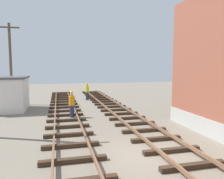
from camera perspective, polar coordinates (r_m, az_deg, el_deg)
name	(u,v)px	position (r m, az deg, el deg)	size (l,w,h in m)	color
ground_plane	(148,155)	(9.21, 9.37, -16.59)	(80.00, 80.00, 0.00)	slate
track_near_building	(172,150)	(9.61, 15.37, -14.94)	(2.50, 45.54, 0.32)	#38281C
track_centre	(73,159)	(8.51, -10.12, -17.61)	(2.50, 45.54, 0.32)	#38281C
control_hut	(8,94)	(19.50, -25.66, -0.96)	(3.00, 3.80, 2.76)	silver
utility_pole_far	(11,62)	(22.62, -25.06, 6.50)	(1.80, 0.24, 7.58)	brown
track_worker_foreground	(87,91)	(23.47, -6.53, -0.49)	(0.40, 0.40, 1.87)	#262D4C
track_worker_distant	(72,104)	(15.53, -10.51, -3.80)	(0.40, 0.40, 1.87)	#262D4C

